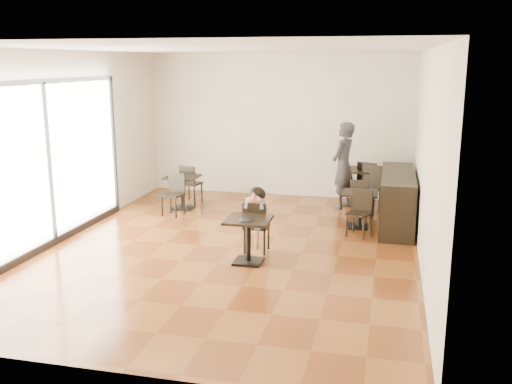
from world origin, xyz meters
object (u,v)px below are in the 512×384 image
(child_table, at_px, (248,241))
(chair_mid_a, at_px, (362,199))
(chair_mid_b, at_px, (359,214))
(chair_back_a, at_px, (370,183))
(child_chair, at_px, (257,226))
(adult_patron, at_px, (343,166))
(cafe_table_mid, at_px, (359,210))
(chair_left_b, at_px, (173,195))
(chair_left_a, at_px, (191,184))
(cafe_table_left, at_px, (183,192))
(child, at_px, (257,220))
(chair_back_b, at_px, (368,190))
(cafe_table_back, at_px, (362,187))

(child_table, xyz_separation_m, chair_mid_a, (1.55, 2.88, 0.06))
(chair_mid_b, xyz_separation_m, chair_back_a, (0.09, 2.35, 0.07))
(child_chair, distance_m, chair_mid_b, 1.98)
(adult_patron, distance_m, chair_mid_a, 1.08)
(chair_mid_b, bearing_deg, child_chair, -123.47)
(cafe_table_mid, height_order, chair_left_b, chair_left_b)
(chair_mid_a, distance_m, chair_left_a, 3.73)
(chair_mid_b, height_order, chair_back_a, chair_back_a)
(cafe_table_mid, bearing_deg, cafe_table_left, 171.43)
(child, bearing_deg, chair_mid_a, 56.38)
(adult_patron, bearing_deg, chair_back_a, 145.08)
(chair_mid_a, bearing_deg, adult_patron, -43.93)
(adult_patron, distance_m, chair_back_a, 0.80)
(child_chair, height_order, child, child)
(child_table, relative_size, chair_mid_a, 0.86)
(chair_mid_b, height_order, chair_back_b, chair_back_b)
(cafe_table_mid, height_order, chair_mid_a, chair_mid_a)
(chair_mid_a, bearing_deg, cafe_table_mid, 106.53)
(child_chair, bearing_deg, chair_mid_a, -123.62)
(adult_patron, relative_size, chair_left_a, 2.16)
(chair_back_b, bearing_deg, adult_patron, 174.38)
(child_chair, xyz_separation_m, cafe_table_mid, (1.53, 1.78, -0.08))
(child_chair, xyz_separation_m, chair_mid_a, (1.55, 2.33, -0.02))
(child, xyz_separation_m, chair_left_a, (-2.14, 2.88, -0.11))
(cafe_table_left, height_order, chair_mid_b, chair_mid_b)
(chair_back_a, xyz_separation_m, chair_back_b, (0.00, -0.64, 0.00))
(child_chair, xyz_separation_m, adult_patron, (1.10, 3.18, 0.48))
(child_chair, distance_m, chair_back_a, 3.93)
(child_table, bearing_deg, cafe_table_back, 69.84)
(child_table, relative_size, chair_back_a, 0.74)
(cafe_table_left, relative_size, cafe_table_back, 0.88)
(chair_left_a, bearing_deg, cafe_table_back, -160.16)
(child_table, bearing_deg, adult_patron, 73.62)
(child_table, distance_m, child, 0.58)
(cafe_table_back, distance_m, chair_mid_b, 2.25)
(adult_patron, xyz_separation_m, chair_left_b, (-3.23, -1.40, -0.49))
(child, xyz_separation_m, chair_left_b, (-2.14, 1.78, -0.11))
(cafe_table_back, height_order, chair_left_a, chair_left_a)
(adult_patron, height_order, cafe_table_mid, adult_patron)
(child_table, distance_m, cafe_table_back, 4.29)
(child_table, xyz_separation_m, child, (0.00, 0.55, 0.18))
(chair_back_a, bearing_deg, child_table, 87.43)
(child_table, relative_size, chair_left_b, 0.84)
(adult_patron, distance_m, cafe_table_left, 3.39)
(cafe_table_back, xyz_separation_m, chair_left_a, (-3.62, -0.60, 0.02))
(chair_mid_b, distance_m, chair_left_b, 3.73)
(child_chair, relative_size, chair_back_a, 0.89)
(chair_mid_a, xyz_separation_m, chair_back_a, (0.09, 1.25, 0.07))
(chair_back_a, distance_m, chair_back_b, 0.64)
(child_table, xyz_separation_m, adult_patron, (1.10, 3.73, 0.55))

